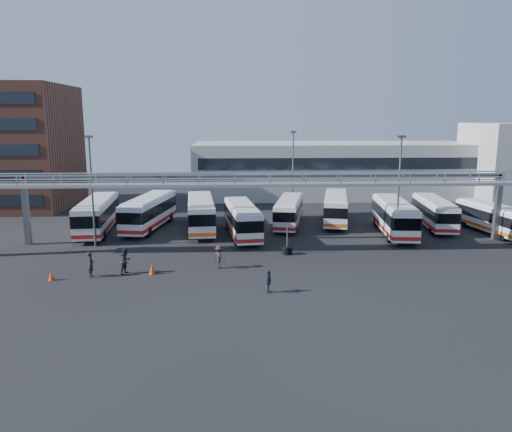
{
  "coord_description": "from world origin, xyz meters",
  "views": [
    {
      "loc": [
        -2.98,
        -37.58,
        11.77
      ],
      "look_at": [
        -1.12,
        6.0,
        3.14
      ],
      "focal_mm": 35.0,
      "sensor_mm": 36.0,
      "label": 1
    }
  ],
  "objects_px": {
    "bus_9": "(492,217)",
    "cone_left": "(51,276)",
    "light_pole_mid": "(399,185)",
    "cone_right": "(152,269)",
    "bus_6": "(336,207)",
    "bus_4": "(242,219)",
    "bus_2": "(149,211)",
    "tire_stack": "(287,250)",
    "pedestrian_a": "(91,264)",
    "bus_3": "(201,213)",
    "bus_5": "(289,211)",
    "bus_8": "(434,212)",
    "pedestrian_c": "(219,257)",
    "pedestrian_d": "(269,282)",
    "pedestrian_b": "(126,261)",
    "bus_1": "(97,214)",
    "bus_7": "(394,216)",
    "light_pole_left": "(92,185)"
  },
  "relations": [
    {
      "from": "bus_2",
      "to": "bus_9",
      "type": "bearing_deg",
      "value": 3.67
    },
    {
      "from": "bus_9",
      "to": "cone_left",
      "type": "relative_size",
      "value": 14.35
    },
    {
      "from": "light_pole_mid",
      "to": "pedestrian_a",
      "type": "xyz_separation_m",
      "value": [
        -25.83,
        -8.16,
        -4.76
      ]
    },
    {
      "from": "bus_2",
      "to": "pedestrian_b",
      "type": "xyz_separation_m",
      "value": [
        0.82,
        -15.86,
        -0.94
      ]
    },
    {
      "from": "bus_3",
      "to": "bus_1",
      "type": "bearing_deg",
      "value": 177.73
    },
    {
      "from": "bus_1",
      "to": "bus_2",
      "type": "bearing_deg",
      "value": 13.53
    },
    {
      "from": "light_pole_mid",
      "to": "bus_6",
      "type": "relative_size",
      "value": 0.92
    },
    {
      "from": "pedestrian_d",
      "to": "bus_1",
      "type": "bearing_deg",
      "value": 50.58
    },
    {
      "from": "bus_4",
      "to": "bus_9",
      "type": "relative_size",
      "value": 1.09
    },
    {
      "from": "bus_6",
      "to": "pedestrian_a",
      "type": "height_order",
      "value": "bus_6"
    },
    {
      "from": "light_pole_mid",
      "to": "cone_right",
      "type": "xyz_separation_m",
      "value": [
        -21.37,
        -7.71,
        -5.33
      ]
    },
    {
      "from": "cone_right",
      "to": "pedestrian_a",
      "type": "bearing_deg",
      "value": -174.25
    },
    {
      "from": "bus_4",
      "to": "bus_8",
      "type": "relative_size",
      "value": 1.05
    },
    {
      "from": "light_pole_left",
      "to": "pedestrian_b",
      "type": "bearing_deg",
      "value": -61.45
    },
    {
      "from": "bus_7",
      "to": "cone_left",
      "type": "bearing_deg",
      "value": -149.63
    },
    {
      "from": "bus_2",
      "to": "pedestrian_d",
      "type": "height_order",
      "value": "bus_2"
    },
    {
      "from": "bus_3",
      "to": "bus_5",
      "type": "bearing_deg",
      "value": 5.72
    },
    {
      "from": "cone_left",
      "to": "bus_8",
      "type": "bearing_deg",
      "value": 25.13
    },
    {
      "from": "pedestrian_c",
      "to": "light_pole_left",
      "type": "bearing_deg",
      "value": 22.45
    },
    {
      "from": "cone_left",
      "to": "bus_2",
      "type": "bearing_deg",
      "value": 75.9
    },
    {
      "from": "cone_left",
      "to": "pedestrian_a",
      "type": "bearing_deg",
      "value": 14.81
    },
    {
      "from": "bus_1",
      "to": "pedestrian_c",
      "type": "distance_m",
      "value": 18.53
    },
    {
      "from": "bus_2",
      "to": "tire_stack",
      "type": "bearing_deg",
      "value": -28.63
    },
    {
      "from": "light_pole_mid",
      "to": "bus_7",
      "type": "relative_size",
      "value": 0.88
    },
    {
      "from": "bus_2",
      "to": "cone_left",
      "type": "height_order",
      "value": "bus_2"
    },
    {
      "from": "cone_left",
      "to": "pedestrian_c",
      "type": "bearing_deg",
      "value": 11.45
    },
    {
      "from": "bus_9",
      "to": "bus_6",
      "type": "bearing_deg",
      "value": 150.87
    },
    {
      "from": "light_pole_mid",
      "to": "bus_2",
      "type": "height_order",
      "value": "light_pole_mid"
    },
    {
      "from": "bus_8",
      "to": "cone_left",
      "type": "distance_m",
      "value": 38.79
    },
    {
      "from": "bus_2",
      "to": "bus_6",
      "type": "xyz_separation_m",
      "value": [
        20.64,
        2.16,
        -0.11
      ]
    },
    {
      "from": "bus_4",
      "to": "light_pole_mid",
      "type": "bearing_deg",
      "value": -24.23
    },
    {
      "from": "bus_1",
      "to": "bus_9",
      "type": "height_order",
      "value": "bus_1"
    },
    {
      "from": "bus_8",
      "to": "pedestrian_a",
      "type": "height_order",
      "value": "bus_8"
    },
    {
      "from": "pedestrian_a",
      "to": "pedestrian_b",
      "type": "distance_m",
      "value": 2.54
    },
    {
      "from": "bus_2",
      "to": "pedestrian_c",
      "type": "distance_m",
      "value": 16.8
    },
    {
      "from": "pedestrian_c",
      "to": "cone_right",
      "type": "xyz_separation_m",
      "value": [
        -5.11,
        -1.32,
        -0.54
      ]
    },
    {
      "from": "bus_9",
      "to": "pedestrian_a",
      "type": "height_order",
      "value": "bus_9"
    },
    {
      "from": "bus_9",
      "to": "cone_left",
      "type": "height_order",
      "value": "bus_9"
    },
    {
      "from": "bus_2",
      "to": "light_pole_mid",
      "type": "bearing_deg",
      "value": -9.39
    },
    {
      "from": "light_pole_mid",
      "to": "bus_9",
      "type": "relative_size",
      "value": 1.0
    },
    {
      "from": "bus_9",
      "to": "tire_stack",
      "type": "xyz_separation_m",
      "value": [
        -21.91,
        -7.11,
        -1.25
      ]
    },
    {
      "from": "cone_left",
      "to": "bus_7",
      "type": "bearing_deg",
      "value": 24.47
    },
    {
      "from": "pedestrian_c",
      "to": "bus_6",
      "type": "bearing_deg",
      "value": -72.25
    },
    {
      "from": "pedestrian_b",
      "to": "pedestrian_d",
      "type": "distance_m",
      "value": 11.65
    },
    {
      "from": "cone_right",
      "to": "pedestrian_b",
      "type": "bearing_deg",
      "value": 173.72
    },
    {
      "from": "bus_4",
      "to": "cone_right",
      "type": "distance_m",
      "value": 14.1
    },
    {
      "from": "bus_5",
      "to": "bus_9",
      "type": "relative_size",
      "value": 1.02
    },
    {
      "from": "bus_1",
      "to": "pedestrian_b",
      "type": "height_order",
      "value": "bus_1"
    },
    {
      "from": "light_pole_left",
      "to": "bus_6",
      "type": "bearing_deg",
      "value": 21.31
    },
    {
      "from": "bus_9",
      "to": "tire_stack",
      "type": "distance_m",
      "value": 23.07
    }
  ]
}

